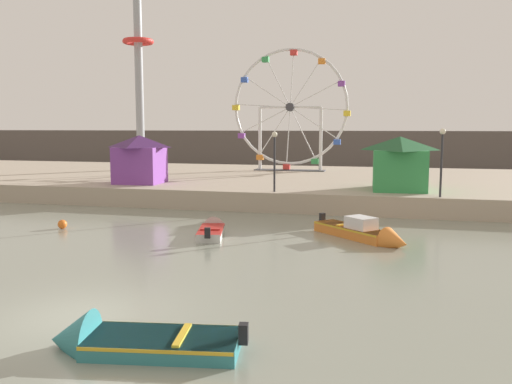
# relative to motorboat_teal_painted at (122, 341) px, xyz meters

# --- Properties ---
(ground_plane) EXTENTS (240.00, 240.00, 0.00)m
(ground_plane) POSITION_rel_motorboat_teal_painted_xyz_m (-2.07, 1.68, -0.19)
(ground_plane) COLOR gray
(quay_promenade) EXTENTS (110.00, 21.69, 1.15)m
(quay_promenade) POSITION_rel_motorboat_teal_painted_xyz_m (-2.07, 29.96, 0.38)
(quay_promenade) COLOR tan
(quay_promenade) RESTS_ON ground_plane
(distant_town_skyline) EXTENTS (140.00, 3.00, 4.40)m
(distant_town_skyline) POSITION_rel_motorboat_teal_painted_xyz_m (-2.07, 53.20, 2.01)
(distant_town_skyline) COLOR #564C47
(distant_town_skyline) RESTS_ON ground_plane
(motorboat_teal_painted) EXTENTS (4.49, 2.11, 1.41)m
(motorboat_teal_painted) POSITION_rel_motorboat_teal_painted_xyz_m (0.00, 0.00, 0.00)
(motorboat_teal_painted) COLOR teal
(motorboat_teal_painted) RESTS_ON ground_plane
(motorboat_pale_grey) EXTENTS (1.82, 3.80, 1.01)m
(motorboat_pale_grey) POSITION_rel_motorboat_teal_painted_xyz_m (-2.21, 12.65, 0.01)
(motorboat_pale_grey) COLOR silver
(motorboat_pale_grey) RESTS_ON ground_plane
(motorboat_orange_hull) EXTENTS (4.53, 4.38, 1.29)m
(motorboat_orange_hull) POSITION_rel_motorboat_teal_painted_xyz_m (4.67, 13.07, 0.12)
(motorboat_orange_hull) COLOR orange
(motorboat_orange_hull) RESTS_ON ground_plane
(ferris_wheel_white_frame) EXTENTS (10.08, 1.20, 10.25)m
(ferris_wheel_white_frame) POSITION_rel_motorboat_teal_painted_xyz_m (-2.77, 34.79, 6.11)
(ferris_wheel_white_frame) COLOR silver
(ferris_wheel_white_frame) RESTS_ON quay_promenade
(drop_tower_steel_tower) EXTENTS (2.80, 2.80, 15.70)m
(drop_tower_steel_tower) POSITION_rel_motorboat_teal_painted_xyz_m (-15.60, 32.79, 8.62)
(drop_tower_steel_tower) COLOR #999EA3
(drop_tower_steel_tower) RESTS_ON quay_promenade
(carnival_booth_green_kiosk) EXTENTS (3.48, 4.05, 3.16)m
(carnival_booth_green_kiosk) POSITION_rel_motorboat_teal_painted_xyz_m (6.11, 22.55, 2.61)
(carnival_booth_green_kiosk) COLOR #33934C
(carnival_booth_green_kiosk) RESTS_ON quay_promenade
(carnival_booth_purple_stall) EXTENTS (3.33, 3.00, 3.17)m
(carnival_booth_purple_stall) POSITION_rel_motorboat_teal_painted_xyz_m (-10.51, 22.26, 2.61)
(carnival_booth_purple_stall) COLOR purple
(carnival_booth_purple_stall) RESTS_ON quay_promenade
(promenade_lamp_near) EXTENTS (0.32, 0.32, 3.45)m
(promenade_lamp_near) POSITION_rel_motorboat_teal_painted_xyz_m (-0.87, 19.85, 3.26)
(promenade_lamp_near) COLOR #2D2D33
(promenade_lamp_near) RESTS_ON quay_promenade
(promenade_lamp_far) EXTENTS (0.32, 0.32, 3.65)m
(promenade_lamp_far) POSITION_rel_motorboat_teal_painted_xyz_m (8.22, 19.69, 3.37)
(promenade_lamp_far) COLOR #2D2D33
(promenade_lamp_far) RESTS_ON quay_promenade
(mooring_buoy_orange) EXTENTS (0.44, 0.44, 0.44)m
(mooring_buoy_orange) POSITION_rel_motorboat_teal_painted_xyz_m (-9.62, 12.12, 0.03)
(mooring_buoy_orange) COLOR orange
(mooring_buoy_orange) RESTS_ON ground_plane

